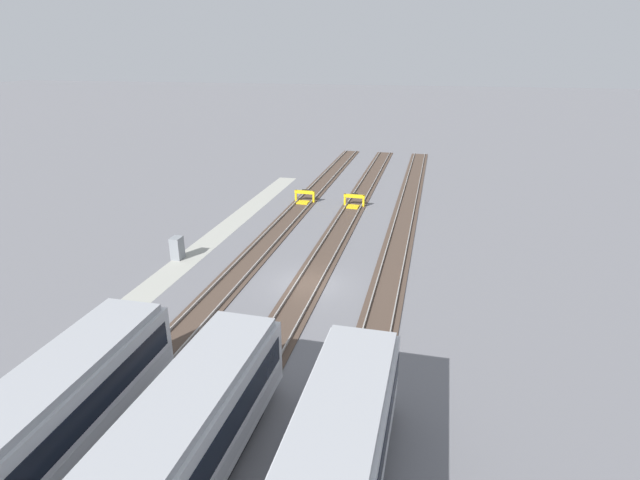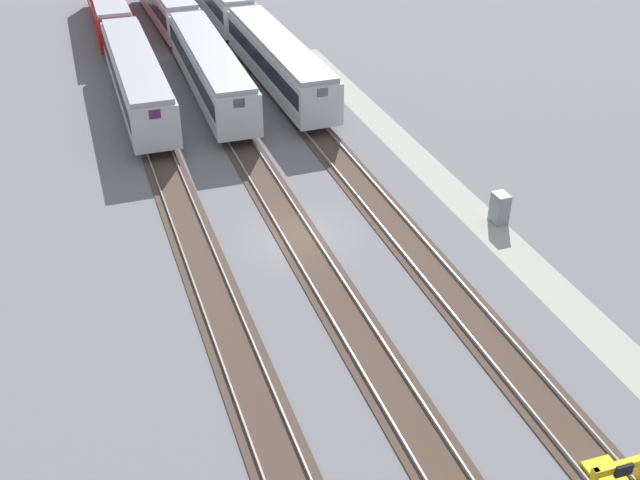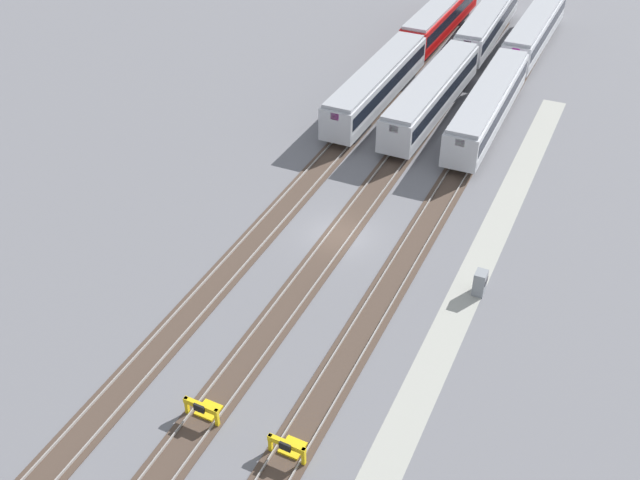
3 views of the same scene
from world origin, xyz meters
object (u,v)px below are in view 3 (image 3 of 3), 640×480
subway_car_front_row_centre (488,23)px  electrical_cabinet (480,283)px  subway_car_front_row_rightmost (441,17)px  subway_car_back_row_leftmost (432,95)px  subway_car_front_row_leftmost (377,85)px  subway_car_front_row_left_inner (535,30)px  bumper_stop_near_inner_track (205,409)px  bumper_stop_nearest_track (289,447)px  subway_car_front_row_right_inner (488,106)px

subway_car_front_row_centre → electrical_cabinet: subway_car_front_row_centre is taller
subway_car_front_row_rightmost → subway_car_back_row_leftmost: size_ratio=1.00×
subway_car_front_row_leftmost → subway_car_front_row_left_inner: (19.06, -9.85, 0.00)m
subway_car_front_row_centre → electrical_cabinet: bearing=-166.0°
subway_car_front_row_leftmost → bumper_stop_near_inner_track: subway_car_front_row_leftmost is taller
subway_car_front_row_rightmost → bumper_stop_near_inner_track: size_ratio=8.99×
subway_car_back_row_leftmost → subway_car_front_row_leftmost: bearing=90.0°
bumper_stop_nearest_track → electrical_cabinet: 16.41m
subway_car_front_row_left_inner → subway_car_front_row_right_inner: bearing=-179.9°
subway_car_front_row_left_inner → electrical_cabinet: size_ratio=11.27×
subway_car_back_row_leftmost → bumper_stop_nearest_track: (-37.00, -4.91, -1.53)m
subway_car_front_row_leftmost → subway_car_front_row_centre: bearing=-14.7°
subway_car_front_row_rightmost → subway_car_front_row_centre: bearing=-86.5°
subway_car_front_row_right_inner → bumper_stop_nearest_track: size_ratio=8.98×
subway_car_front_row_centre → subway_car_front_row_right_inner: bearing=-165.5°
bumper_stop_near_inner_track → subway_car_front_row_rightmost: bearing=5.1°
subway_car_back_row_leftmost → bumper_stop_near_inner_track: 36.72m
subway_car_front_row_leftmost → subway_car_front_row_centre: same height
subway_car_front_row_centre → subway_car_front_row_rightmost: (-0.30, 4.96, 0.00)m
subway_car_front_row_leftmost → bumper_stop_nearest_track: subway_car_front_row_leftmost is taller
bumper_stop_nearest_track → bumper_stop_near_inner_track: same height
subway_car_front_row_left_inner → subway_car_back_row_leftmost: (-19.06, 4.85, 0.00)m
electrical_cabinet → subway_car_front_row_right_inner: bearing=13.6°
bumper_stop_nearest_track → electrical_cabinet: (15.58, -5.15, 0.29)m
subway_car_back_row_leftmost → electrical_cabinet: (-21.42, -10.06, -1.24)m
subway_car_front_row_leftmost → bumper_stop_nearest_track: bearing=-165.0°
subway_car_front_row_rightmost → bumper_stop_nearest_track: size_ratio=8.99×
bumper_stop_near_inner_track → subway_car_front_row_right_inner: bearing=-7.6°
subway_car_back_row_leftmost → bumper_stop_near_inner_track: size_ratio=9.00×
subway_car_front_row_right_inner → subway_car_front_row_centre: bearing=14.5°
subway_car_front_row_centre → electrical_cabinet: 41.70m
subway_car_back_row_leftmost → electrical_cabinet: 23.69m
subway_car_front_row_rightmost → bumper_stop_near_inner_track: subway_car_front_row_rightmost is taller
subway_car_front_row_left_inner → subway_car_front_row_centre: bearing=90.5°
subway_car_front_row_left_inner → bumper_stop_nearest_track: (-56.06, -0.06, -1.53)m
subway_car_front_row_right_inner → subway_car_back_row_leftmost: size_ratio=1.00×
subway_car_front_row_leftmost → subway_car_front_row_left_inner: 21.46m
subway_car_front_row_rightmost → bumper_stop_nearest_track: subway_car_front_row_rightmost is taller
subway_car_front_row_left_inner → bumper_stop_near_inner_track: subway_car_front_row_left_inner is taller
bumper_stop_nearest_track → subway_car_front_row_rightmost: bearing=10.1°
subway_car_front_row_left_inner → subway_car_front_row_centre: size_ratio=1.00×
subway_car_front_row_rightmost → subway_car_back_row_leftmost: 19.37m
subway_car_front_row_right_inner → subway_car_front_row_rightmost: 21.16m
electrical_cabinet → bumper_stop_near_inner_track: bearing=146.6°
subway_car_front_row_right_inner → bumper_stop_near_inner_track: bearing=172.4°
subway_car_front_row_left_inner → subway_car_front_row_rightmost: bearing=92.0°
subway_car_front_row_leftmost → bumper_stop_nearest_track: size_ratio=8.98×
subway_car_front_row_leftmost → electrical_cabinet: size_ratio=11.27×
subway_car_front_row_right_inner → subway_car_back_row_leftmost: same height
subway_car_front_row_rightmost → subway_car_back_row_leftmost: same height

